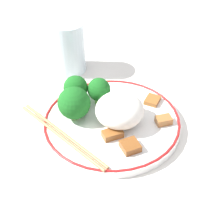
{
  "coord_description": "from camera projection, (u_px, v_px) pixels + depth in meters",
  "views": [
    {
      "loc": [
        0.49,
        0.17,
        0.47
      ],
      "look_at": [
        0.0,
        0.0,
        0.03
      ],
      "focal_mm": 60.0,
      "sensor_mm": 36.0,
      "label": 1
    }
  ],
  "objects": [
    {
      "name": "ground_plane",
      "position": [
        112.0,
        126.0,
        0.7
      ],
      "size": [
        3.0,
        3.0,
        0.0
      ],
      "primitive_type": "plane",
      "color": "silver"
    },
    {
      "name": "plate",
      "position": [
        112.0,
        123.0,
        0.69
      ],
      "size": [
        0.25,
        0.25,
        0.02
      ],
      "color": "white",
      "rests_on": "ground_plane"
    },
    {
      "name": "rice_mound",
      "position": [
        119.0,
        110.0,
        0.67
      ],
      "size": [
        0.09,
        0.09,
        0.06
      ],
      "color": "white",
      "rests_on": "plate"
    },
    {
      "name": "broccoli_back_left",
      "position": [
        99.0,
        90.0,
        0.71
      ],
      "size": [
        0.04,
        0.04,
        0.05
      ],
      "color": "#7FB756",
      "rests_on": "plate"
    },
    {
      "name": "broccoli_back_center",
      "position": [
        76.0,
        88.0,
        0.71
      ],
      "size": [
        0.05,
        0.05,
        0.06
      ],
      "color": "#7FB756",
      "rests_on": "plate"
    },
    {
      "name": "broccoli_back_right",
      "position": [
        74.0,
        103.0,
        0.67
      ],
      "size": [
        0.06,
        0.06,
        0.06
      ],
      "color": "#7FB756",
      "rests_on": "plate"
    },
    {
      "name": "meat_near_front",
      "position": [
        130.0,
        146.0,
        0.63
      ],
      "size": [
        0.04,
        0.04,
        0.01
      ],
      "color": "brown",
      "rests_on": "plate"
    },
    {
      "name": "meat_near_left",
      "position": [
        152.0,
        100.0,
        0.73
      ],
      "size": [
        0.03,
        0.03,
        0.01
      ],
      "color": "#995B28",
      "rests_on": "plate"
    },
    {
      "name": "meat_near_right",
      "position": [
        164.0,
        120.0,
        0.68
      ],
      "size": [
        0.03,
        0.03,
        0.01
      ],
      "color": "#9E6633",
      "rests_on": "plate"
    },
    {
      "name": "meat_near_back",
      "position": [
        113.0,
        134.0,
        0.65
      ],
      "size": [
        0.04,
        0.04,
        0.01
      ],
      "color": "brown",
      "rests_on": "plate"
    },
    {
      "name": "chopsticks",
      "position": [
        62.0,
        135.0,
        0.65
      ],
      "size": [
        0.11,
        0.21,
        0.01
      ],
      "color": "#AD8451",
      "rests_on": "plate"
    },
    {
      "name": "drinking_glass",
      "position": [
        68.0,
        47.0,
        0.81
      ],
      "size": [
        0.07,
        0.07,
        0.11
      ],
      "color": "silver",
      "rests_on": "ground_plane"
    }
  ]
}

